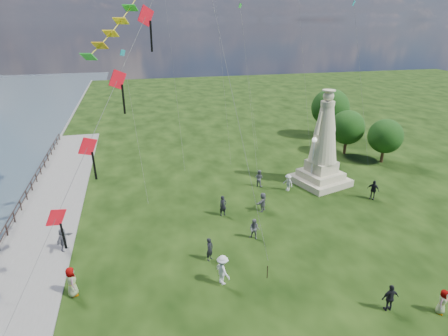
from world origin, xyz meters
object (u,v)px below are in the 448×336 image
object	(u,v)px
person_0	(210,249)
person_3	(390,298)
person_10	(72,282)
person_2	(223,270)
person_11	(263,202)
person_7	(259,178)
statue	(323,150)
person_5	(64,240)
lamppost	(313,151)
person_6	(223,206)
person_9	(373,190)
person_4	(442,302)
person_8	(288,183)
person_1	(254,229)

from	to	relation	value
person_0	person_3	distance (m)	10.93
person_3	person_10	distance (m)	17.68
person_2	person_11	distance (m)	9.75
person_0	person_7	xyz separation A→B (m)	(6.95, 10.44, 0.01)
statue	person_7	distance (m)	6.56
statue	person_5	xyz separation A→B (m)	(-22.36, -6.28, -2.59)
lamppost	person_6	size ratio (longest dim) A/B	2.80
lamppost	person_9	bearing A→B (deg)	-43.71
statue	person_11	xyz separation A→B (m)	(-7.29, -4.03, -2.59)
person_5	person_11	size ratio (longest dim) A/B	1.00
person_3	person_11	xyz separation A→B (m)	(-2.89, 12.47, 0.00)
person_6	person_7	world-z (taller)	person_6
person_2	person_6	bearing A→B (deg)	-35.71
lamppost	person_11	size ratio (longest dim) A/B	2.94
person_0	person_4	distance (m)	13.52
person_6	person_10	distance (m)	12.77
person_4	person_8	world-z (taller)	person_8
person_3	person_8	world-z (taller)	person_3
lamppost	person_10	size ratio (longest dim) A/B	2.62
person_3	person_6	world-z (taller)	person_6
person_5	lamppost	bearing A→B (deg)	-46.96
person_3	person_8	size ratio (longest dim) A/B	1.02
person_4	person_0	bearing A→B (deg)	114.24
person_5	person_11	world-z (taller)	person_5
person_2	person_5	bearing A→B (deg)	36.89
person_8	person_9	size ratio (longest dim) A/B	0.91
lamppost	person_9	world-z (taller)	lamppost
lamppost	person_0	distance (m)	15.23
person_7	person_10	xyz separation A→B (m)	(-15.27, -11.90, 0.10)
statue	person_9	distance (m)	5.70
statue	person_9	xyz separation A→B (m)	(2.89, -4.22, -2.52)
statue	lamppost	size ratio (longest dim) A/B	1.87
person_1	person_5	xyz separation A→B (m)	(-13.08, 1.64, 0.04)
person_1	person_11	xyz separation A→B (m)	(1.99, 3.89, 0.04)
person_7	person_10	world-z (taller)	person_10
person_5	person_6	distance (m)	11.94
person_4	person_9	world-z (taller)	person_9
person_11	person_1	bearing A→B (deg)	17.69
person_6	person_5	bearing A→B (deg)	177.04
person_5	person_7	bearing A→B (deg)	-39.28
statue	person_5	bearing A→B (deg)	178.87
person_1	person_7	world-z (taller)	person_7
lamppost	person_2	distance (m)	16.68
person_2	person_3	size ratio (longest dim) A/B	1.17
person_3	person_7	distance (m)	17.36
person_0	person_9	bearing A→B (deg)	-25.38
person_8	person_11	xyz separation A→B (m)	(-3.60, -3.23, 0.02)
person_1	person_5	distance (m)	13.18
person_0	person_8	xyz separation A→B (m)	(9.23, 8.86, -0.01)
person_7	person_11	xyz separation A→B (m)	(-1.32, -4.81, 0.00)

